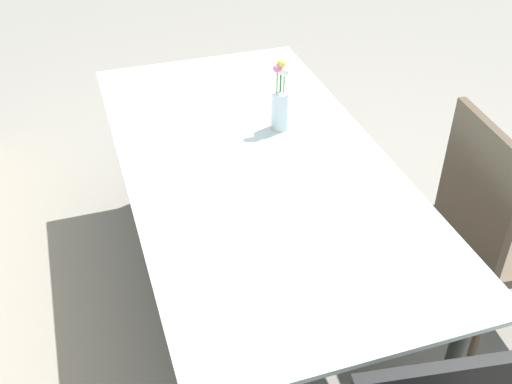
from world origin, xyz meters
name	(u,v)px	position (x,y,z in m)	size (l,w,h in m)	color
ground_plane	(237,307)	(0.00, 0.00, 0.00)	(12.00, 12.00, 0.00)	gray
dining_table	(256,173)	(0.03, -0.10, 0.65)	(1.87, 0.95, 0.70)	#B2C6C1
chair_near_left	(499,223)	(-0.38, -0.89, 0.54)	(0.48, 0.48, 0.95)	brown
flower_vase	(280,103)	(0.23, -0.26, 0.81)	(0.07, 0.07, 0.29)	silver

